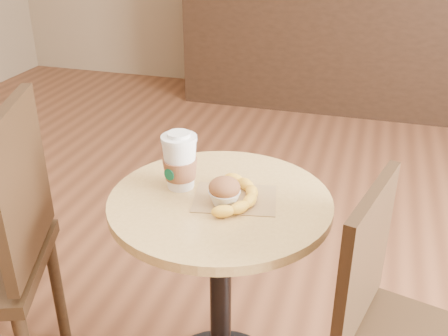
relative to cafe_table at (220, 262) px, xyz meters
name	(u,v)px	position (x,y,z in m)	size (l,w,h in m)	color
cafe_table	(220,262)	(0.00, 0.00, 0.00)	(0.66, 0.66, 0.75)	black
chair_right	(398,333)	(0.54, -0.14, -0.02)	(0.48, 0.48, 0.90)	black
service_counter	(322,42)	(-0.06, 3.08, 0.00)	(2.30, 0.65, 1.04)	black
kraft_bag	(235,199)	(0.04, 0.01, 0.23)	(0.24, 0.18, 0.00)	#977549
coffee_cup	(180,163)	(-0.14, 0.03, 0.31)	(0.11, 0.11, 0.18)	silver
muffin	(225,191)	(0.02, -0.03, 0.28)	(0.09, 0.09, 0.08)	white
banana	(238,196)	(0.06, -0.01, 0.25)	(0.15, 0.26, 0.04)	yellow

